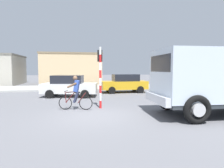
{
  "coord_description": "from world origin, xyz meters",
  "views": [
    {
      "loc": [
        -0.77,
        -8.47,
        2.06
      ],
      "look_at": [
        1.29,
        2.5,
        1.2
      ],
      "focal_mm": 31.26,
      "sensor_mm": 36.0,
      "label": 1
    }
  ],
  "objects": [
    {
      "name": "cyclist",
      "position": [
        -0.78,
        1.44,
        0.86
      ],
      "size": [
        1.69,
        0.58,
        1.72
      ],
      "color": "black",
      "rests_on": "ground"
    },
    {
      "name": "car_red_near",
      "position": [
        -1.25,
        6.32,
        0.82
      ],
      "size": [
        4.25,
        2.43,
        1.6
      ],
      "color": "white",
      "rests_on": "ground"
    },
    {
      "name": "sidewalk_far",
      "position": [
        0.0,
        12.55,
        0.08
      ],
      "size": [
        80.0,
        5.0,
        0.16
      ],
      "primitive_type": "cube",
      "color": "#ADADA8",
      "rests_on": "ground"
    },
    {
      "name": "truck_foreground",
      "position": [
        5.31,
        -0.8,
        1.67
      ],
      "size": [
        5.52,
        3.01,
        2.9
      ],
      "color": "silver",
      "rests_on": "ground"
    },
    {
      "name": "ground_plane",
      "position": [
        0.0,
        0.0,
        0.0
      ],
      "size": [
        120.0,
        120.0,
        0.0
      ],
      "primitive_type": "plane",
      "color": "slate"
    },
    {
      "name": "car_white_mid",
      "position": [
        3.46,
        8.2,
        0.82
      ],
      "size": [
        4.03,
        1.93,
        1.6
      ],
      "color": "gold",
      "rests_on": "ground"
    },
    {
      "name": "building_mid_block",
      "position": [
        -1.3,
        19.45,
        2.1
      ],
      "size": [
        8.04,
        5.81,
        4.18
      ],
      "color": "#D1B284",
      "rests_on": "ground"
    },
    {
      "name": "traffic_light_pole",
      "position": [
        0.5,
        1.69,
        2.07
      ],
      "size": [
        0.24,
        0.43,
        3.2
      ],
      "color": "red",
      "rests_on": "ground"
    }
  ]
}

